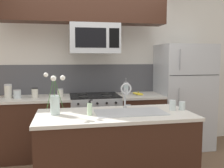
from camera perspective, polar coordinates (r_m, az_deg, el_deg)
The scene contains 21 objects.
rear_partition at distance 4.29m, azimuth -0.68°, elevation 3.32°, with size 5.20×0.10×2.60m, color silver.
splash_band at distance 4.20m, azimuth -4.56°, elevation 1.19°, with size 3.46×0.01×0.48m, color #4C4C51.
back_counter_left at distance 4.00m, azimuth -16.73°, elevation -9.41°, with size 1.03×0.65×0.91m.
back_counter_right at distance 4.16m, azimuth 6.18°, elevation -8.59°, with size 0.73×0.65×0.91m.
stove_range at distance 4.01m, azimuth -3.95°, elevation -9.06°, with size 0.76×0.64×0.93m.
microwave at distance 3.86m, azimuth -4.06°, elevation 10.28°, with size 0.74×0.40×0.44m.
upper_cabinet_band at distance 3.89m, azimuth -6.40°, elevation 18.01°, with size 2.46×0.34×0.60m, color #381E14.
refrigerator at distance 4.38m, azimuth 15.91°, elevation -2.65°, with size 0.85×0.74×1.72m.
storage_jar_tall at distance 3.99m, azimuth -22.65°, elevation -1.50°, with size 0.11×0.11×0.21m.
storage_jar_medium at distance 3.94m, azimuth -20.83°, elevation -2.14°, with size 0.11×0.11×0.12m.
storage_jar_short at distance 3.87m, azimuth -17.22°, elevation -1.95°, with size 0.09×0.09×0.15m.
storage_jar_squat at distance 3.88m, azimuth -11.74°, elevation -1.99°, with size 0.09×0.09×0.12m.
banana_bunch at distance 3.99m, azimuth 6.05°, elevation -2.23°, with size 0.19×0.13×0.08m.
french_press at distance 4.05m, azimuth 3.19°, elevation -0.98°, with size 0.09×0.09×0.27m.
island_counter at distance 2.85m, azimuth 0.68°, elevation -15.63°, with size 1.68×0.77×0.91m.
kitchen_sink at distance 2.77m, azimuth 4.18°, elevation -7.91°, with size 0.76×0.41×0.16m.
sink_faucet at distance 2.91m, azimuth 3.19°, elevation -1.86°, with size 0.14×0.14×0.31m.
dish_soap_bottle at distance 2.61m, azimuth -5.13°, elevation -5.66°, with size 0.06×0.05×0.16m.
drinking_glass at distance 2.93m, azimuth 13.68°, elevation -4.73°, with size 0.07×0.07×0.12m.
spare_glass at distance 2.98m, azimuth 15.71°, elevation -4.81°, with size 0.07×0.07×0.10m.
flower_vase at distance 2.69m, azimuth -12.90°, elevation -4.06°, with size 0.22×0.10×0.45m.
Camera 1 is at (-0.46, -2.94, 1.51)m, focal length 40.00 mm.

